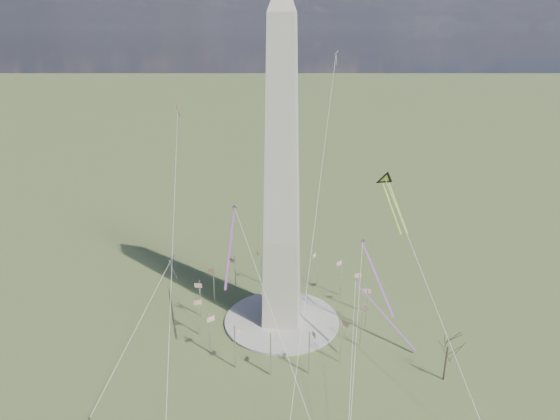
# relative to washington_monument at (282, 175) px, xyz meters

# --- Properties ---
(ground) EXTENTS (2000.00, 2000.00, 0.00)m
(ground) POSITION_rel_washington_monument_xyz_m (0.00, 0.00, -47.95)
(ground) COLOR #506331
(ground) RESTS_ON ground
(plaza) EXTENTS (36.00, 36.00, 0.80)m
(plaza) POSITION_rel_washington_monument_xyz_m (0.00, 0.00, -47.55)
(plaza) COLOR #A49E96
(plaza) RESTS_ON ground
(washington_monument) EXTENTS (15.56, 15.56, 100.00)m
(washington_monument) POSITION_rel_washington_monument_xyz_m (0.00, 0.00, 0.00)
(washington_monument) COLOR #BDB99E
(washington_monument) RESTS_ON plaza
(flagpole_ring) EXTENTS (54.40, 54.40, 13.00)m
(flagpole_ring) POSITION_rel_washington_monument_xyz_m (-0.00, -0.00, -40.68)
(flagpole_ring) COLOR silver
(flagpole_ring) RESTS_ON ground
(tree_near) EXTENTS (8.72, 8.72, 15.25)m
(tree_near) POSITION_rel_washington_monument_xyz_m (45.39, -22.53, -37.08)
(tree_near) COLOR #48342C
(tree_near) RESTS_ON ground
(kite_delta_black) EXTENTS (9.20, 17.06, 13.92)m
(kite_delta_black) POSITION_rel_washington_monument_xyz_m (29.82, 6.35, -3.13)
(kite_delta_black) COLOR black
(kite_delta_black) RESTS_ON ground
(kite_diamond_purple) EXTENTS (1.67, 2.74, 8.76)m
(kite_diamond_purple) POSITION_rel_washington_monument_xyz_m (-33.72, -1.24, -28.23)
(kite_diamond_purple) COLOR navy
(kite_diamond_purple) RESTS_ON ground
(kite_streamer_left) EXTENTS (9.03, 18.85, 13.74)m
(kite_streamer_left) POSITION_rel_washington_monument_xyz_m (26.09, -11.64, -21.62)
(kite_streamer_left) COLOR red
(kite_streamer_left) RESTS_ON ground
(kite_streamer_mid) EXTENTS (3.03, 22.49, 15.43)m
(kite_streamer_mid) POSITION_rel_washington_monument_xyz_m (-12.59, -11.55, -13.93)
(kite_streamer_mid) COLOR red
(kite_streamer_mid) RESTS_ON ground
(kite_streamer_right) EXTENTS (18.62, 14.99, 15.53)m
(kite_streamer_right) POSITION_rel_washington_monument_xyz_m (28.34, -3.31, -37.84)
(kite_streamer_right) COLOR red
(kite_streamer_right) RESTS_ON ground
(kite_small_red) EXTENTS (1.29, 2.09, 4.78)m
(kite_small_red) POSITION_rel_washington_monument_xyz_m (-41.71, 39.20, 12.34)
(kite_small_red) COLOR red
(kite_small_red) RESTS_ON ground
(kite_small_white) EXTENTS (1.29, 2.15, 5.01)m
(kite_small_white) POSITION_rel_washington_monument_xyz_m (13.58, 47.35, 30.51)
(kite_small_white) COLOR white
(kite_small_white) RESTS_ON ground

